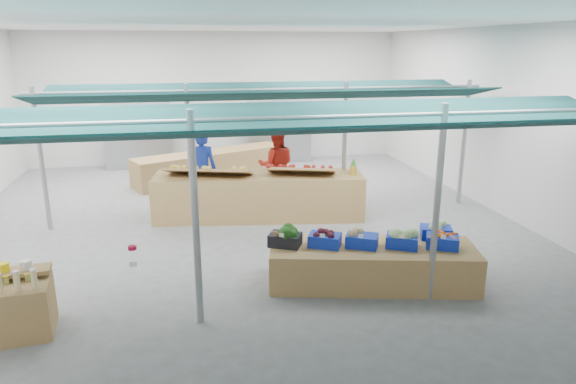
# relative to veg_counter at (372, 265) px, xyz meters

# --- Properties ---
(floor) EXTENTS (13.00, 13.00, 0.00)m
(floor) POSITION_rel_veg_counter_xyz_m (-1.81, 3.32, -0.32)
(floor) COLOR slate
(floor) RESTS_ON ground
(hall) EXTENTS (13.00, 13.00, 13.00)m
(hall) POSITION_rel_veg_counter_xyz_m (-1.81, 4.75, 2.32)
(hall) COLOR silver
(hall) RESTS_ON ground
(pole_grid) EXTENTS (10.00, 4.60, 3.00)m
(pole_grid) POSITION_rel_veg_counter_xyz_m (-1.06, 1.57, 1.49)
(pole_grid) COLOR gray
(pole_grid) RESTS_ON floor
(awnings) EXTENTS (9.50, 7.08, 0.30)m
(awnings) POSITION_rel_veg_counter_xyz_m (-1.06, 1.57, 2.46)
(awnings) COLOR black
(awnings) RESTS_ON pole_grid
(back_shelving_left) EXTENTS (2.00, 0.50, 2.00)m
(back_shelving_left) POSITION_rel_veg_counter_xyz_m (-4.31, 9.32, 0.68)
(back_shelving_left) COLOR #B23F33
(back_shelving_left) RESTS_ON floor
(back_shelving_right) EXTENTS (2.00, 0.50, 2.00)m
(back_shelving_right) POSITION_rel_veg_counter_xyz_m (0.19, 9.32, 0.68)
(back_shelving_right) COLOR #B23F33
(back_shelving_right) RESTS_ON floor
(veg_counter) EXTENTS (3.47, 1.83, 0.64)m
(veg_counter) POSITION_rel_veg_counter_xyz_m (0.00, 0.00, 0.00)
(veg_counter) COLOR olive
(veg_counter) RESTS_ON floor
(fruit_counter) EXTENTS (4.75, 1.78, 0.99)m
(fruit_counter) POSITION_rel_veg_counter_xyz_m (-1.32, 3.70, 0.18)
(fruit_counter) COLOR olive
(fruit_counter) RESTS_ON floor
(far_counter) EXTENTS (4.50, 2.72, 0.82)m
(far_counter) POSITION_rel_veg_counter_xyz_m (-2.18, 7.38, 0.09)
(far_counter) COLOR olive
(far_counter) RESTS_ON floor
(crate_stack) EXTENTS (0.55, 0.46, 0.57)m
(crate_stack) POSITION_rel_veg_counter_xyz_m (1.39, 0.18, -0.03)
(crate_stack) COLOR #0F27A5
(crate_stack) RESTS_ON floor
(vendor_left) EXTENTS (0.74, 0.54, 1.86)m
(vendor_left) POSITION_rel_veg_counter_xyz_m (-2.52, 4.80, 0.61)
(vendor_left) COLOR #182F9E
(vendor_left) RESTS_ON floor
(vendor_right) EXTENTS (1.00, 0.83, 1.86)m
(vendor_right) POSITION_rel_veg_counter_xyz_m (-0.72, 4.80, 0.61)
(vendor_right) COLOR #9F1D13
(vendor_right) RESTS_ON floor
(crate_broccoli) EXTENTS (0.60, 0.54, 0.35)m
(crate_broccoli) POSITION_rel_veg_counter_xyz_m (-1.39, 0.33, 0.48)
(crate_broccoli) COLOR black
(crate_broccoli) RESTS_ON veg_counter
(crate_beets) EXTENTS (0.60, 0.54, 0.29)m
(crate_beets) POSITION_rel_veg_counter_xyz_m (-0.76, 0.18, 0.45)
(crate_beets) COLOR #0F27A5
(crate_beets) RESTS_ON veg_counter
(crate_celeriac) EXTENTS (0.60, 0.54, 0.31)m
(crate_celeriac) POSITION_rel_veg_counter_xyz_m (-0.18, 0.04, 0.47)
(crate_celeriac) COLOR #0F27A5
(crate_celeriac) RESTS_ON veg_counter
(crate_cabbage) EXTENTS (0.60, 0.54, 0.35)m
(crate_cabbage) POSITION_rel_veg_counter_xyz_m (0.45, -0.11, 0.48)
(crate_cabbage) COLOR #0F27A5
(crate_cabbage) RESTS_ON veg_counter
(crate_carrots) EXTENTS (0.60, 0.54, 0.29)m
(crate_carrots) POSITION_rel_veg_counter_xyz_m (1.07, -0.25, 0.43)
(crate_carrots) COLOR #0F27A5
(crate_carrots) RESTS_ON veg_counter
(sparrow) EXTENTS (0.12, 0.09, 0.11)m
(sparrow) POSITION_rel_veg_counter_xyz_m (-1.55, 0.25, 0.57)
(sparrow) COLOR brown
(sparrow) RESTS_ON crate_broccoli
(pole_ribbon) EXTENTS (0.12, 0.12, 0.28)m
(pole_ribbon) POSITION_rel_veg_counter_xyz_m (-3.68, -0.45, 0.76)
(pole_ribbon) COLOR #AF0B2C
(pole_ribbon) RESTS_ON pole_grid
(apple_heap_yellow) EXTENTS (2.02, 1.23, 0.27)m
(apple_heap_yellow) POSITION_rel_veg_counter_xyz_m (-2.43, 3.75, 0.84)
(apple_heap_yellow) COLOR #997247
(apple_heap_yellow) RESTS_ON fruit_counter
(apple_heap_red) EXTENTS (1.64, 1.11, 0.27)m
(apple_heap_red) POSITION_rel_veg_counter_xyz_m (-0.41, 3.45, 0.84)
(apple_heap_red) COLOR #997247
(apple_heap_red) RESTS_ON fruit_counter
(pineapple) EXTENTS (0.14, 0.14, 0.39)m
(pineapple) POSITION_rel_veg_counter_xyz_m (0.74, 3.28, 0.85)
(pineapple) COLOR #8C6019
(pineapple) RESTS_ON fruit_counter
(crate_extra) EXTENTS (0.59, 0.50, 0.32)m
(crate_extra) POSITION_rel_veg_counter_xyz_m (1.17, 0.15, 0.47)
(crate_extra) COLOR #0F27A5
(crate_extra) RESTS_ON veg_counter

